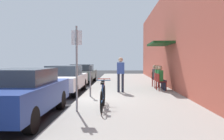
{
  "coord_description": "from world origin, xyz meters",
  "views": [
    {
      "loc": [
        1.69,
        -9.57,
        1.68
      ],
      "look_at": [
        1.21,
        6.35,
        1.03
      ],
      "focal_mm": 37.86,
      "sensor_mm": 36.0,
      "label": 1
    }
  ],
  "objects_px": {
    "seated_patron_0": "(161,77)",
    "cafe_chair_2": "(154,78)",
    "parked_car_0": "(22,93)",
    "bicycle_1": "(103,95)",
    "parking_meter": "(90,79)",
    "street_sign": "(77,62)",
    "bicycle_0": "(103,98)",
    "seated_patron_2": "(155,75)",
    "parked_car_1": "(64,79)",
    "cafe_chair_0": "(160,81)",
    "pedestrian_standing": "(121,72)",
    "parked_car_2": "(82,73)",
    "seated_patron_1": "(159,76)",
    "cafe_chair_1": "(157,80)"
  },
  "relations": [
    {
      "from": "seated_patron_0",
      "to": "cafe_chair_2",
      "type": "xyz_separation_m",
      "value": [
        -0.06,
        1.89,
        -0.19
      ]
    },
    {
      "from": "parked_car_0",
      "to": "bicycle_1",
      "type": "distance_m",
      "value": 2.66
    },
    {
      "from": "parking_meter",
      "to": "street_sign",
      "type": "distance_m",
      "value": 3.07
    },
    {
      "from": "bicycle_0",
      "to": "seated_patron_2",
      "type": "bearing_deg",
      "value": 68.07
    },
    {
      "from": "parking_meter",
      "to": "parked_car_1",
      "type": "bearing_deg",
      "value": 130.89
    },
    {
      "from": "cafe_chair_2",
      "to": "seated_patron_2",
      "type": "bearing_deg",
      "value": -14.7
    },
    {
      "from": "cafe_chair_0",
      "to": "seated_patron_2",
      "type": "xyz_separation_m",
      "value": [
        0.06,
        1.89,
        0.19
      ]
    },
    {
      "from": "parking_meter",
      "to": "pedestrian_standing",
      "type": "relative_size",
      "value": 0.78
    },
    {
      "from": "parking_meter",
      "to": "bicycle_1",
      "type": "height_order",
      "value": "parking_meter"
    },
    {
      "from": "street_sign",
      "to": "seated_patron_2",
      "type": "height_order",
      "value": "street_sign"
    },
    {
      "from": "parked_car_1",
      "to": "cafe_chair_2",
      "type": "distance_m",
      "value": 5.34
    },
    {
      "from": "cafe_chair_2",
      "to": "seated_patron_2",
      "type": "xyz_separation_m",
      "value": [
        0.06,
        -0.02,
        0.19
      ]
    },
    {
      "from": "cafe_chair_2",
      "to": "seated_patron_2",
      "type": "relative_size",
      "value": 0.67
    },
    {
      "from": "seated_patron_2",
      "to": "parked_car_2",
      "type": "bearing_deg",
      "value": 143.32
    },
    {
      "from": "seated_patron_1",
      "to": "seated_patron_2",
      "type": "distance_m",
      "value": 1.1
    },
    {
      "from": "seated_patron_0",
      "to": "seated_patron_2",
      "type": "xyz_separation_m",
      "value": [
        0.0,
        1.88,
        0.0
      ]
    },
    {
      "from": "street_sign",
      "to": "cafe_chair_0",
      "type": "xyz_separation_m",
      "value": [
        3.39,
        5.01,
        -1.02
      ]
    },
    {
      "from": "parked_car_2",
      "to": "seated_patron_2",
      "type": "xyz_separation_m",
      "value": [
        4.95,
        -3.69,
        0.1
      ]
    },
    {
      "from": "cafe_chair_1",
      "to": "seated_patron_2",
      "type": "bearing_deg",
      "value": 86.83
    },
    {
      "from": "bicycle_0",
      "to": "cafe_chair_2",
      "type": "relative_size",
      "value": 1.97
    },
    {
      "from": "parking_meter",
      "to": "cafe_chair_2",
      "type": "relative_size",
      "value": 1.52
    },
    {
      "from": "bicycle_1",
      "to": "cafe_chair_2",
      "type": "height_order",
      "value": "bicycle_1"
    },
    {
      "from": "parked_car_0",
      "to": "cafe_chair_1",
      "type": "relative_size",
      "value": 5.06
    },
    {
      "from": "street_sign",
      "to": "pedestrian_standing",
      "type": "distance_m",
      "value": 4.58
    },
    {
      "from": "bicycle_0",
      "to": "seated_patron_0",
      "type": "xyz_separation_m",
      "value": [
        2.68,
        4.77,
        0.34
      ]
    },
    {
      "from": "parked_car_2",
      "to": "pedestrian_standing",
      "type": "relative_size",
      "value": 2.59
    },
    {
      "from": "street_sign",
      "to": "cafe_chair_1",
      "type": "distance_m",
      "value": 6.79
    },
    {
      "from": "bicycle_0",
      "to": "bicycle_1",
      "type": "bearing_deg",
      "value": 92.32
    },
    {
      "from": "street_sign",
      "to": "cafe_chair_0",
      "type": "relative_size",
      "value": 2.99
    },
    {
      "from": "bicycle_0",
      "to": "seated_patron_1",
      "type": "distance_m",
      "value": 6.18
    },
    {
      "from": "parked_car_1",
      "to": "cafe_chair_0",
      "type": "relative_size",
      "value": 5.06
    },
    {
      "from": "seated_patron_1",
      "to": "pedestrian_standing",
      "type": "height_order",
      "value": "pedestrian_standing"
    },
    {
      "from": "parking_meter",
      "to": "bicycle_1",
      "type": "relative_size",
      "value": 0.77
    },
    {
      "from": "seated_patron_0",
      "to": "pedestrian_standing",
      "type": "height_order",
      "value": "pedestrian_standing"
    },
    {
      "from": "parked_car_1",
      "to": "seated_patron_2",
      "type": "distance_m",
      "value": 5.39
    },
    {
      "from": "cafe_chair_1",
      "to": "seated_patron_2",
      "type": "relative_size",
      "value": 0.67
    },
    {
      "from": "cafe_chair_2",
      "to": "pedestrian_standing",
      "type": "distance_m",
      "value": 3.31
    },
    {
      "from": "parked_car_1",
      "to": "bicycle_1",
      "type": "height_order",
      "value": "parked_car_1"
    },
    {
      "from": "bicycle_0",
      "to": "cafe_chair_2",
      "type": "height_order",
      "value": "bicycle_0"
    },
    {
      "from": "seated_patron_0",
      "to": "seated_patron_1",
      "type": "bearing_deg",
      "value": 90.03
    },
    {
      "from": "street_sign",
      "to": "cafe_chair_0",
      "type": "distance_m",
      "value": 6.13
    },
    {
      "from": "parking_meter",
      "to": "cafe_chair_2",
      "type": "xyz_separation_m",
      "value": [
        3.34,
        3.94,
        -0.26
      ]
    },
    {
      "from": "seated_patron_0",
      "to": "pedestrian_standing",
      "type": "distance_m",
      "value": 2.21
    },
    {
      "from": "parking_meter",
      "to": "bicycle_1",
      "type": "xyz_separation_m",
      "value": [
        0.7,
        -2.09,
        -0.41
      ]
    },
    {
      "from": "parked_car_2",
      "to": "parked_car_1",
      "type": "bearing_deg",
      "value": -90.0
    },
    {
      "from": "bicycle_1",
      "to": "cafe_chair_1",
      "type": "relative_size",
      "value": 1.97
    },
    {
      "from": "bicycle_0",
      "to": "pedestrian_standing",
      "type": "height_order",
      "value": "pedestrian_standing"
    },
    {
      "from": "parked_car_1",
      "to": "seated_patron_1",
      "type": "distance_m",
      "value": 5.06
    },
    {
      "from": "seated_patron_2",
      "to": "street_sign",
      "type": "bearing_deg",
      "value": -116.59
    },
    {
      "from": "street_sign",
      "to": "bicycle_0",
      "type": "distance_m",
      "value": 1.42
    }
  ]
}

